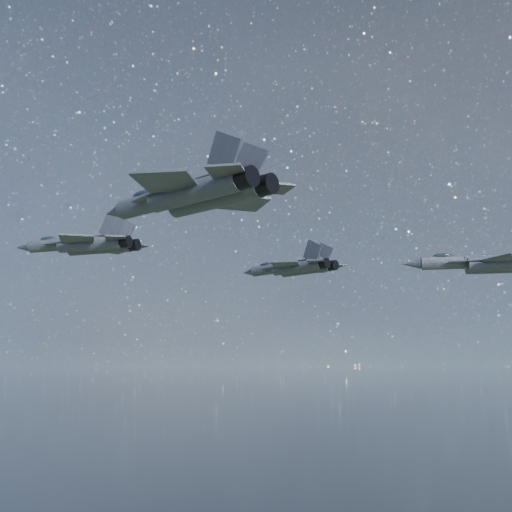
% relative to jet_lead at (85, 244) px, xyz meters
% --- Properties ---
extents(jet_lead, '(18.25, 12.85, 4.61)m').
position_rel_jet_lead_xyz_m(jet_lead, '(0.00, 0.00, 0.00)').
color(jet_lead, '#363943').
extents(jet_left, '(18.17, 12.14, 4.60)m').
position_rel_jet_lead_xyz_m(jet_left, '(18.98, 24.61, -0.39)').
color(jet_left, '#363943').
extents(jet_right, '(19.60, 13.18, 4.95)m').
position_rel_jet_lead_xyz_m(jet_right, '(25.68, -18.94, -1.59)').
color(jet_right, '#363943').
extents(jet_slot, '(15.84, 10.86, 3.98)m').
position_rel_jet_lead_xyz_m(jet_slot, '(47.02, 5.87, -4.62)').
color(jet_slot, '#363943').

